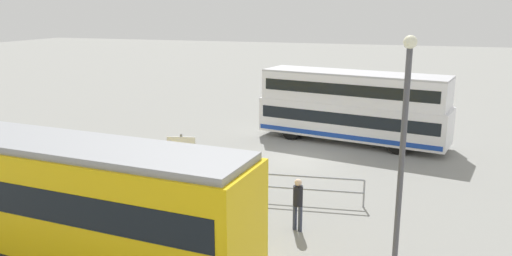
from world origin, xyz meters
The scene contains 8 objects.
ground_plane centered at (0.00, 0.00, 0.00)m, with size 160.00×160.00×0.00m, color gray.
double_decker_bus centered at (-2.07, -3.79, 1.97)m, with size 10.44×4.49×3.84m.
tram_yellow centered at (6.19, 11.37, 1.79)m, with size 15.74×3.76×3.46m.
pedestrian_near_railing centered at (4.96, 4.83, 1.00)m, with size 0.33×0.36×1.73m.
pedestrian_crossing centered at (-1.88, 7.97, 1.04)m, with size 0.42×0.42×1.79m.
pedestrian_railing centered at (0.22, 5.80, 0.74)m, with size 7.98×1.06×1.08m.
info_sign centered at (3.54, 5.49, 1.56)m, with size 1.14×0.31×2.25m.
street_lamp centered at (-5.05, 9.31, 3.82)m, with size 0.36×0.36×6.49m.
Camera 1 is at (-5.30, 22.78, 7.16)m, focal length 34.77 mm.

